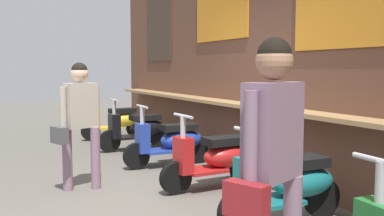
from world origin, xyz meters
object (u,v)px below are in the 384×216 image
(scooter_red, at_px, (217,158))
(scooter_black, at_px, (139,129))
(scooter_yellow, at_px, (117,121))
(shopper_browsing, at_px, (272,147))
(shopper_with_handbag, at_px, (79,114))
(scooter_teal, at_px, (289,185))
(scooter_blue, at_px, (172,141))

(scooter_red, bearing_deg, scooter_black, -91.43)
(scooter_yellow, relative_size, shopper_browsing, 0.82)
(scooter_red, relative_size, shopper_browsing, 0.82)
(scooter_yellow, xyz_separation_m, scooter_red, (4.32, -0.00, 0.00))
(scooter_red, relative_size, shopper_with_handbag, 0.88)
(shopper_with_handbag, bearing_deg, scooter_red, 46.36)
(scooter_red, distance_m, scooter_teal, 1.41)
(scooter_blue, distance_m, shopper_browsing, 4.15)
(scooter_blue, bearing_deg, scooter_red, 91.60)
(scooter_black, height_order, shopper_with_handbag, shopper_with_handbag)
(scooter_black, relative_size, scooter_blue, 1.00)
(scooter_blue, xyz_separation_m, shopper_browsing, (3.95, -1.09, 0.66))
(scooter_black, relative_size, shopper_browsing, 0.82)
(scooter_teal, height_order, shopper_with_handbag, shopper_with_handbag)
(scooter_black, bearing_deg, scooter_teal, 89.07)
(scooter_teal, relative_size, shopper_browsing, 0.82)
(shopper_browsing, bearing_deg, scooter_yellow, 148.26)
(scooter_blue, bearing_deg, scooter_teal, 91.60)
(scooter_blue, height_order, shopper_with_handbag, shopper_with_handbag)
(shopper_with_handbag, bearing_deg, scooter_teal, 17.09)
(scooter_teal, xyz_separation_m, shopper_with_handbag, (-2.10, -1.57, 0.57))
(scooter_black, relative_size, scooter_red, 1.00)
(scooter_teal, relative_size, shopper_with_handbag, 0.88)
(scooter_blue, bearing_deg, scooter_yellow, -88.40)
(shopper_browsing, bearing_deg, scooter_black, 145.95)
(scooter_red, bearing_deg, shopper_with_handbag, -25.48)
(scooter_yellow, height_order, shopper_with_handbag, shopper_with_handbag)
(scooter_teal, distance_m, shopper_browsing, 1.71)
(scooter_yellow, relative_size, scooter_red, 1.00)
(scooter_yellow, distance_m, scooter_teal, 5.73)
(scooter_blue, xyz_separation_m, scooter_red, (1.41, 0.00, 0.00))
(scooter_red, distance_m, shopper_browsing, 2.85)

